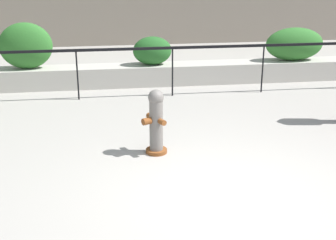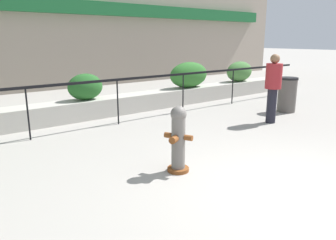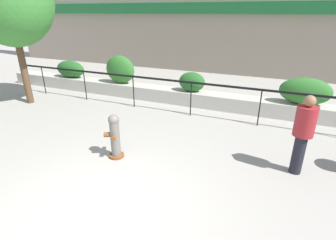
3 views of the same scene
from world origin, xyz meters
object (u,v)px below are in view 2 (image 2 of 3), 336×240
object	(u,v)px
hedge_bush_2	(85,87)
fire_hydrant	(178,139)
hedge_bush_4	(239,71)
trash_bin	(287,95)
hedge_bush_3	(189,75)
pedestrian	(273,84)

from	to	relation	value
hedge_bush_2	fire_hydrant	xyz separation A→B (m)	(-0.42, -4.35, -0.30)
hedge_bush_4	trash_bin	bearing A→B (deg)	-114.44
hedge_bush_4	hedge_bush_3	bearing A→B (deg)	180.00
fire_hydrant	pedestrian	xyz separation A→B (m)	(3.90, 0.97, 0.44)
hedge_bush_2	hedge_bush_4	world-z (taller)	hedge_bush_4
fire_hydrant	trash_bin	distance (m)	5.57
hedge_bush_3	pedestrian	distance (m)	3.39
pedestrian	hedge_bush_3	bearing A→B (deg)	86.55
trash_bin	pedestrian	bearing A→B (deg)	-161.55
hedge_bush_4	fire_hydrant	xyz separation A→B (m)	(-6.69, -4.35, -0.33)
hedge_bush_3	fire_hydrant	xyz separation A→B (m)	(-4.11, -4.35, -0.37)
fire_hydrant	trash_bin	size ratio (longest dim) A/B	1.07
hedge_bush_4	hedge_bush_2	bearing A→B (deg)	180.00
hedge_bush_4	trash_bin	size ratio (longest dim) A/B	1.25
hedge_bush_2	hedge_bush_4	size ratio (longest dim) A/B	0.76
hedge_bush_4	pedestrian	world-z (taller)	pedestrian
trash_bin	hedge_bush_4	bearing A→B (deg)	65.56
hedge_bush_4	pedestrian	xyz separation A→B (m)	(-2.78, -3.38, 0.11)
hedge_bush_2	hedge_bush_3	bearing A→B (deg)	0.00
hedge_bush_2	hedge_bush_3	distance (m)	3.69
pedestrian	trash_bin	size ratio (longest dim) A/B	1.71
hedge_bush_3	hedge_bush_4	bearing A→B (deg)	0.00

